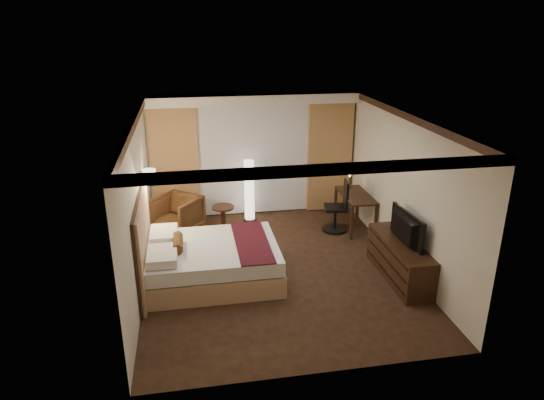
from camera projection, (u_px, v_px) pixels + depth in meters
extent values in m
cube|color=black|center=(276.00, 269.00, 8.58)|extent=(4.50, 5.50, 0.01)
cube|color=white|center=(276.00, 117.00, 7.63)|extent=(4.50, 5.50, 0.01)
cube|color=beige|center=(253.00, 155.00, 10.64)|extent=(4.50, 0.02, 2.70)
cube|color=beige|center=(138.00, 206.00, 7.73)|extent=(0.02, 5.50, 2.70)
cube|color=beige|center=(402.00, 189.00, 8.47)|extent=(0.02, 5.50, 2.70)
cube|color=white|center=(254.00, 99.00, 9.97)|extent=(4.50, 0.50, 0.20)
cube|color=silver|center=(254.00, 160.00, 10.60)|extent=(2.48, 0.04, 2.45)
cube|color=#AC7B4E|center=(175.00, 165.00, 10.26)|extent=(1.00, 0.14, 2.45)
cube|color=#AC7B4E|center=(329.00, 157.00, 10.82)|extent=(1.00, 0.14, 2.45)
imported|color=#482615|center=(177.00, 213.00, 9.89)|extent=(1.14, 1.13, 0.86)
imported|color=black|center=(402.00, 226.00, 7.94)|extent=(0.65, 1.06, 0.13)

